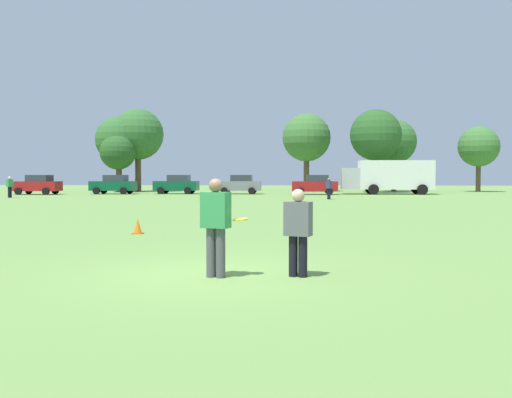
% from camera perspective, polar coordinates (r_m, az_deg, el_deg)
% --- Properties ---
extents(ground_plane, '(178.20, 178.20, 0.00)m').
position_cam_1_polar(ground_plane, '(10.18, -4.74, -7.69)').
color(ground_plane, '#6B9347').
extents(player_thrower, '(0.54, 0.41, 1.73)m').
position_cam_1_polar(player_thrower, '(9.75, -4.14, -2.34)').
color(player_thrower, '#4C4C51').
rests_on(player_thrower, ground).
extents(player_defender, '(0.52, 0.40, 1.55)m').
position_cam_1_polar(player_defender, '(9.83, 4.33, -2.95)').
color(player_defender, black).
rests_on(player_defender, ground).
extents(frisbee, '(0.27, 0.27, 0.05)m').
position_cam_1_polar(frisbee, '(9.82, -1.61, -2.11)').
color(frisbee, yellow).
extents(traffic_cone, '(0.32, 0.32, 0.48)m').
position_cam_1_polar(traffic_cone, '(17.42, -12.01, -2.75)').
color(traffic_cone, '#D8590C').
rests_on(traffic_cone, ground).
extents(parked_car_near_left, '(4.22, 2.26, 1.82)m').
position_cam_1_polar(parked_car_near_left, '(55.68, -21.45, 1.38)').
color(parked_car_near_left, maroon).
rests_on(parked_car_near_left, ground).
extents(parked_car_mid_left, '(4.22, 2.26, 1.82)m').
position_cam_1_polar(parked_car_mid_left, '(54.86, -14.34, 1.46)').
color(parked_car_mid_left, '#0C4C2D').
rests_on(parked_car_mid_left, ground).
extents(parked_car_center, '(4.22, 2.26, 1.82)m').
position_cam_1_polar(parked_car_center, '(54.27, -8.09, 1.50)').
color(parked_car_center, '#0C4C2D').
rests_on(parked_car_center, ground).
extents(parked_car_mid_right, '(4.22, 2.26, 1.82)m').
position_cam_1_polar(parked_car_mid_right, '(53.36, -1.69, 1.51)').
color(parked_car_mid_right, slate).
rests_on(parked_car_mid_right, ground).
extents(parked_car_near_right, '(4.22, 2.26, 1.82)m').
position_cam_1_polar(parked_car_near_right, '(51.95, 6.09, 1.47)').
color(parked_car_near_right, maroon).
rests_on(parked_car_near_right, ground).
extents(box_truck, '(8.53, 3.09, 3.18)m').
position_cam_1_polar(box_truck, '(54.06, 13.42, 2.34)').
color(box_truck, white).
rests_on(box_truck, ground).
extents(bystander_sideline_watcher, '(0.45, 0.50, 1.59)m').
position_cam_1_polar(bystander_sideline_watcher, '(41.65, 7.47, 1.20)').
color(bystander_sideline_watcher, black).
rests_on(bystander_sideline_watcher, ground).
extents(bystander_far_jogger, '(0.42, 0.53, 1.70)m').
position_cam_1_polar(bystander_far_jogger, '(48.59, -23.89, 1.26)').
color(bystander_far_jogger, black).
rests_on(bystander_far_jogger, ground).
extents(tree_west_oak, '(5.03, 5.03, 8.17)m').
position_cam_1_polar(tree_west_oak, '(62.34, -13.86, 5.89)').
color(tree_west_oak, brown).
rests_on(tree_west_oak, ground).
extents(tree_west_maple, '(3.81, 3.81, 6.19)m').
position_cam_1_polar(tree_west_maple, '(60.82, -13.95, 4.69)').
color(tree_west_maple, brown).
rests_on(tree_west_maple, ground).
extents(tree_center_elm, '(5.58, 5.58, 9.07)m').
position_cam_1_polar(tree_center_elm, '(62.59, -12.00, 6.47)').
color(tree_center_elm, brown).
rests_on(tree_center_elm, ground).
extents(tree_east_birch, '(5.30, 5.30, 8.61)m').
position_cam_1_polar(tree_east_birch, '(61.96, 5.19, 6.26)').
color(tree_east_birch, brown).
rests_on(tree_east_birch, ground).
extents(tree_east_oak, '(5.29, 5.29, 8.59)m').
position_cam_1_polar(tree_east_oak, '(59.01, 12.14, 6.39)').
color(tree_east_oak, brown).
rests_on(tree_east_oak, ground).
extents(tree_far_east_pine, '(4.90, 4.90, 7.96)m').
position_cam_1_polar(tree_far_east_pine, '(63.86, 13.95, 5.68)').
color(tree_far_east_pine, brown).
rests_on(tree_far_east_pine, ground).
extents(tree_far_west_pine, '(4.36, 4.36, 7.08)m').
position_cam_1_polar(tree_far_west_pine, '(65.06, 21.83, 4.98)').
color(tree_far_west_pine, brown).
rests_on(tree_far_west_pine, ground).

